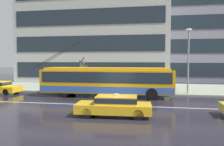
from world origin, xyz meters
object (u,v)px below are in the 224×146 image
object	(u,v)px
trolleybus	(107,81)
pedestrian_walking_past	(77,76)
pedestrian_at_shelter	(71,76)
street_tree_bare	(81,72)
bus_shelter	(111,74)
pedestrian_waiting_by_pole	(114,82)
pedestrian_approaching_curb	(82,82)
street_lamp	(188,55)
taxi_oncoming_near	(115,105)

from	to	relation	value
trolleybus	pedestrian_walking_past	xyz separation A→B (m)	(-4.16, 3.76, 0.14)
pedestrian_at_shelter	street_tree_bare	xyz separation A→B (m)	(0.36, 2.31, 0.28)
bus_shelter	pedestrian_waiting_by_pole	world-z (taller)	bus_shelter
pedestrian_approaching_curb	pedestrian_waiting_by_pole	bearing A→B (deg)	17.65
pedestrian_at_shelter	pedestrian_waiting_by_pole	bearing A→B (deg)	5.82
street_lamp	bus_shelter	bearing A→B (deg)	175.65
trolleybus	pedestrian_waiting_by_pole	bearing A→B (deg)	86.80
street_tree_bare	trolleybus	bearing A→B (deg)	-50.60
pedestrian_at_shelter	street_tree_bare	distance (m)	2.35
bus_shelter	street_lamp	size ratio (longest dim) A/B	0.65
pedestrian_walking_past	pedestrian_at_shelter	bearing A→B (deg)	-109.07
pedestrian_waiting_by_pole	street_lamp	distance (m)	8.09
pedestrian_at_shelter	trolleybus	bearing A→B (deg)	-31.29
pedestrian_at_shelter	street_tree_bare	world-z (taller)	street_tree_bare
pedestrian_approaching_curb	pedestrian_waiting_by_pole	size ratio (longest dim) A/B	1.02
pedestrian_approaching_curb	street_tree_bare	world-z (taller)	street_tree_bare
pedestrian_at_shelter	pedestrian_walking_past	size ratio (longest dim) A/B	1.03
trolleybus	taxi_oncoming_near	xyz separation A→B (m)	(1.87, -7.09, -0.82)
pedestrian_waiting_by_pole	street_tree_bare	world-z (taller)	street_tree_bare
pedestrian_approaching_curb	street_tree_bare	distance (m)	3.18
street_lamp	pedestrian_approaching_curb	bearing A→B (deg)	-178.55
pedestrian_at_shelter	street_lamp	size ratio (longest dim) A/B	0.31
trolleybus	pedestrian_walking_past	size ratio (longest dim) A/B	7.00
bus_shelter	pedestrian_at_shelter	xyz separation A→B (m)	(-4.37, -0.29, -0.24)
pedestrian_waiting_by_pole	street_tree_bare	xyz separation A→B (m)	(-4.33, 1.83, 0.91)
taxi_oncoming_near	pedestrian_approaching_curb	size ratio (longest dim) A/B	2.78
bus_shelter	pedestrian_approaching_curb	distance (m)	3.25
bus_shelter	pedestrian_approaching_curb	size ratio (longest dim) A/B	2.49
pedestrian_walking_past	pedestrian_approaching_curb	bearing A→B (deg)	-57.93
taxi_oncoming_near	street_tree_bare	size ratio (longest dim) A/B	1.27
trolleybus	bus_shelter	distance (m)	3.07
trolleybus	pedestrian_approaching_curb	size ratio (longest dim) A/B	7.95
pedestrian_at_shelter	pedestrian_waiting_by_pole	size ratio (longest dim) A/B	1.19
taxi_oncoming_near	bus_shelter	distance (m)	10.40
pedestrian_walking_past	bus_shelter	bearing A→B (deg)	-10.22
pedestrian_walking_past	pedestrian_waiting_by_pole	size ratio (longest dim) A/B	1.16
pedestrian_at_shelter	pedestrian_walking_past	distance (m)	1.07
pedestrian_at_shelter	street_tree_bare	size ratio (longest dim) A/B	0.53
taxi_oncoming_near	pedestrian_walking_past	size ratio (longest dim) A/B	2.45
street_tree_bare	pedestrian_waiting_by_pole	bearing A→B (deg)	-22.92
pedestrian_waiting_by_pole	street_tree_bare	distance (m)	4.79
trolleybus	street_tree_bare	distance (m)	6.56
pedestrian_approaching_curb	pedestrian_walking_past	world-z (taller)	pedestrian_walking_past
street_lamp	pedestrian_waiting_by_pole	bearing A→B (deg)	174.04
pedestrian_walking_past	street_tree_bare	size ratio (longest dim) A/B	0.52
trolleybus	bus_shelter	xyz separation A→B (m)	(-0.14, 3.03, 0.46)
street_lamp	taxi_oncoming_near	bearing A→B (deg)	-121.53
trolleybus	pedestrian_at_shelter	world-z (taller)	trolleybus
taxi_oncoming_near	street_tree_bare	xyz separation A→B (m)	(-6.02, 12.15, 1.32)
pedestrian_approaching_curb	pedestrian_walking_past	xyz separation A→B (m)	(-1.00, 1.60, 0.53)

